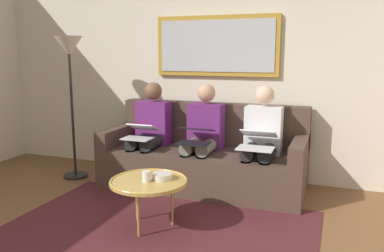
{
  "coord_description": "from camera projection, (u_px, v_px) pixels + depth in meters",
  "views": [
    {
      "loc": [
        -1.36,
        1.97,
        1.48
      ],
      "look_at": [
        0.0,
        -1.7,
        0.75
      ],
      "focal_mm": 37.13,
      "sensor_mm": 36.0,
      "label": 1
    }
  ],
  "objects": [
    {
      "name": "wall_rear",
      "position": [
        218.0,
        68.0,
        4.71
      ],
      "size": [
        6.0,
        0.12,
        2.6
      ],
      "primitive_type": "cube",
      "color": "beige",
      "rests_on": "ground_plane"
    },
    {
      "name": "area_rug",
      "position": [
        157.0,
        231.0,
        3.33
      ],
      "size": [
        2.6,
        1.8,
        0.01
      ],
      "primitive_type": "cube",
      "color": "#4C1E23",
      "rests_on": "ground_plane"
    },
    {
      "name": "couch",
      "position": [
        205.0,
        158.0,
        4.44
      ],
      "size": [
        2.2,
        0.9,
        0.9
      ],
      "color": "#4C382D",
      "rests_on": "ground_plane"
    },
    {
      "name": "framed_mirror",
      "position": [
        216.0,
        46.0,
        4.57
      ],
      "size": [
        1.46,
        0.05,
        0.69
      ],
      "color": "#B7892D"
    },
    {
      "name": "coffee_table",
      "position": [
        149.0,
        182.0,
        3.33
      ],
      "size": [
        0.66,
        0.66,
        0.43
      ],
      "color": "tan",
      "rests_on": "ground_plane"
    },
    {
      "name": "cup",
      "position": [
        146.0,
        177.0,
        3.29
      ],
      "size": [
        0.07,
        0.07,
        0.09
      ],
      "primitive_type": "cylinder",
      "color": "silver",
      "rests_on": "coffee_table"
    },
    {
      "name": "bowl",
      "position": [
        162.0,
        176.0,
        3.36
      ],
      "size": [
        0.17,
        0.17,
        0.05
      ],
      "primitive_type": "cylinder",
      "color": "beige",
      "rests_on": "coffee_table"
    },
    {
      "name": "person_left",
      "position": [
        262.0,
        138.0,
        4.11
      ],
      "size": [
        0.38,
        0.58,
        1.14
      ],
      "color": "silver",
      "rests_on": "couch"
    },
    {
      "name": "laptop_white",
      "position": [
        257.0,
        140.0,
        3.89
      ],
      "size": [
        0.35,
        0.4,
        0.17
      ],
      "color": "white"
    },
    {
      "name": "person_middle",
      "position": [
        203.0,
        133.0,
        4.32
      ],
      "size": [
        0.38,
        0.58,
        1.14
      ],
      "color": "#66236B",
      "rests_on": "couch"
    },
    {
      "name": "laptop_black",
      "position": [
        196.0,
        135.0,
        4.1
      ],
      "size": [
        0.32,
        0.38,
        0.16
      ],
      "color": "black"
    },
    {
      "name": "person_right",
      "position": [
        150.0,
        129.0,
        4.54
      ],
      "size": [
        0.38,
        0.58,
        1.14
      ],
      "color": "#66236B",
      "rests_on": "couch"
    },
    {
      "name": "laptop_silver",
      "position": [
        140.0,
        132.0,
        4.32
      ],
      "size": [
        0.31,
        0.34,
        0.15
      ],
      "color": "silver"
    },
    {
      "name": "standing_lamp",
      "position": [
        69.0,
        62.0,
        4.53
      ],
      "size": [
        0.32,
        0.32,
        1.66
      ],
      "color": "black",
      "rests_on": "ground_plane"
    }
  ]
}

